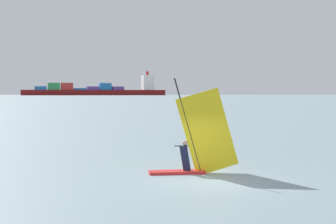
# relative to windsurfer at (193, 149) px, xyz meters

# --- Properties ---
(ground_plane) EXTENTS (4000.00, 4000.00, 0.00)m
(ground_plane) POSITION_rel_windsurfer_xyz_m (-0.03, -2.23, -1.02)
(ground_plane) COLOR gray
(windsurfer) EXTENTS (3.80, 0.98, 4.09)m
(windsurfer) POSITION_rel_windsurfer_xyz_m (0.00, 0.00, 0.00)
(windsurfer) COLOR red
(windsurfer) RESTS_ON ground_plane
(cargo_ship) EXTENTS (216.64, 27.20, 37.17)m
(cargo_ship) POSITION_rel_windsurfer_xyz_m (73.22, 750.62, 7.09)
(cargo_ship) COLOR maroon
(cargo_ship) RESTS_ON ground_plane
(distant_headland) EXTENTS (1274.92, 443.68, 37.91)m
(distant_headland) POSITION_rel_windsurfer_xyz_m (505.31, 1235.77, 17.94)
(distant_headland) COLOR #4C564C
(distant_headland) RESTS_ON ground_plane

